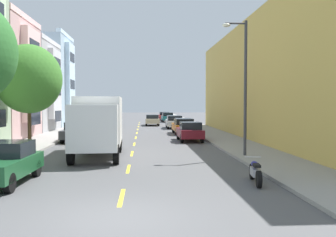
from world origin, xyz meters
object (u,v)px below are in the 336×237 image
parked_sedan_red (164,116)px  parked_hatchback_forest (4,163)px  street_lamp (243,78)px  parked_wagon_charcoal (78,131)px  delivery_box_truck (99,122)px  moving_champagne_sedan (152,120)px  parked_motorcycle (255,172)px  street_tree_second (29,79)px  parked_wagon_white (174,121)px  parked_hatchback_burgundy (190,131)px  parked_wagon_orange (183,126)px  parked_hatchback_black (105,120)px  parked_hatchback_teal (167,117)px  parked_hatchback_silver (96,124)px

parked_sedan_red → parked_hatchback_forest: (-8.61, -50.58, 0.01)m
street_lamp → parked_wagon_charcoal: 14.46m
parked_wagon_charcoal → delivery_box_truck: bearing=-72.1°
delivery_box_truck → moving_champagne_sedan: 28.41m
parked_motorcycle → street_tree_second: bearing=137.5°
parked_wagon_white → parked_hatchback_forest: (-8.63, -29.35, -0.05)m
parked_sedan_red → parked_hatchback_burgundy: bearing=-90.0°
delivery_box_truck → parked_sedan_red: bearing=82.1°
delivery_box_truck → parked_sedan_red: (6.03, 43.58, -1.12)m
parked_wagon_orange → parked_wagon_white: 8.10m
delivery_box_truck → street_lamp: bearing=-9.7°
street_lamp → parked_motorcycle: size_ratio=3.49×
parked_hatchback_burgundy → parked_sedan_red: parked_hatchback_burgundy is taller
parked_wagon_orange → parked_hatchback_forest: 23.01m
street_lamp → parked_hatchback_black: size_ratio=1.77×
street_tree_second → parked_motorcycle: bearing=-42.5°
parked_hatchback_burgundy → street_lamp: bearing=-79.1°
street_lamp → parked_sedan_red: (-1.73, 44.91, -3.51)m
street_lamp → delivery_box_truck: (-7.76, 1.33, -2.39)m
parked_hatchback_teal → parked_hatchback_black: size_ratio=1.00×
parked_hatchback_silver → parked_hatchback_teal: bearing=64.2°
parked_wagon_white → moving_champagne_sedan: (-2.44, 5.81, -0.05)m
parked_sedan_red → parked_motorcycle: 51.15m
street_tree_second → parked_wagon_charcoal: 6.85m
street_tree_second → delivery_box_truck: street_tree_second is taller
parked_wagon_white → parked_hatchback_teal: bearing=89.5°
street_lamp → parked_wagon_orange: street_lamp is taller
parked_wagon_white → parked_hatchback_silver: (-8.62, -3.52, -0.05)m
street_tree_second → parked_wagon_orange: 16.28m
parked_sedan_red → street_tree_second: bearing=-104.6°
parked_wagon_white → parked_hatchback_forest: size_ratio=1.17×
parked_wagon_charcoal → parked_motorcycle: (9.18, -15.70, -0.39)m
parked_hatchback_black → parked_hatchback_silver: bearing=-91.3°
parked_hatchback_silver → parked_hatchback_forest: bearing=-90.0°
parked_hatchback_burgundy → parked_hatchback_forest: (-8.63, -14.54, 0.00)m
parked_hatchback_teal → parked_hatchback_silver: bearing=-115.8°
parked_hatchback_black → parked_wagon_white: bearing=-26.6°
street_tree_second → parked_hatchback_black: (2.20, 23.90, -3.67)m
parked_hatchback_forest → parked_wagon_white: bearing=73.6°
street_tree_second → parked_wagon_white: size_ratio=1.36×
parked_hatchback_burgundy → parked_hatchback_black: (-8.44, 19.03, 0.00)m
delivery_box_truck → parked_hatchback_teal: 37.45m
parked_hatchback_silver → moving_champagne_sedan: 11.19m
street_lamp → parked_hatchback_teal: size_ratio=1.77×
delivery_box_truck → parked_hatchback_burgundy: delivery_box_truck is taller
parked_wagon_orange → parked_motorcycle: size_ratio=2.30×
street_tree_second → parked_hatchback_silver: street_tree_second is taller
parked_hatchback_silver → parked_hatchback_forest: (-0.01, -25.82, 0.00)m
parked_hatchback_burgundy → parked_hatchback_forest: size_ratio=0.99×
parked_wagon_orange → parked_motorcycle: parked_wagon_orange is taller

